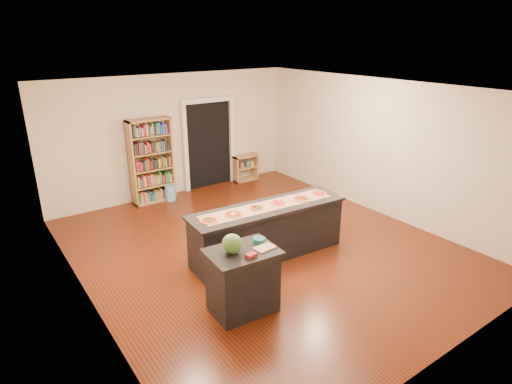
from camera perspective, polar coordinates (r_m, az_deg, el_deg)
room at (r=7.25m, az=0.92°, el=2.51°), size 6.00×7.00×2.80m
doorway at (r=10.59m, az=-6.32°, el=7.04°), size 1.40×0.09×2.21m
kitchen_island at (r=7.33m, az=1.61°, el=-5.22°), size 2.77×0.75×0.91m
side_counter at (r=5.95m, az=-1.77°, el=-11.72°), size 0.93×0.68×0.92m
bookshelf at (r=9.85m, az=-13.77°, el=4.03°), size 0.95×0.34×1.90m
low_shelf at (r=11.17m, az=-1.46°, el=3.26°), size 0.67×0.29×0.67m
waste_bin at (r=10.04m, az=-11.36°, el=-0.13°), size 0.24×0.24×0.35m
kraft_paper at (r=7.16m, az=1.56°, el=-1.87°), size 2.43×0.59×0.00m
watermelon at (r=5.62m, az=-3.22°, el=-6.90°), size 0.27×0.27×0.27m
cutting_board at (r=5.77m, az=1.16°, el=-7.44°), size 0.30×0.21×0.02m
package_red at (r=5.56m, az=-0.64°, el=-8.44°), size 0.15×0.12×0.05m
package_teal at (r=5.92m, az=0.43°, el=-6.43°), size 0.17×0.17×0.06m
pizza_a at (r=6.62m, az=-6.30°, el=-3.79°), size 0.28×0.28×0.02m
pizza_b at (r=6.82m, az=-3.01°, el=-2.96°), size 0.30×0.30×0.02m
pizza_c at (r=7.05m, az=0.02°, el=-2.12°), size 0.27×0.27×0.02m
pizza_d at (r=7.27m, az=2.98°, el=-1.41°), size 0.26×0.26×0.02m
pizza_e at (r=7.48m, az=6.03°, el=-0.89°), size 0.28×0.28×0.02m
pizza_f at (r=7.77m, az=8.42°, el=-0.15°), size 0.28×0.28×0.02m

